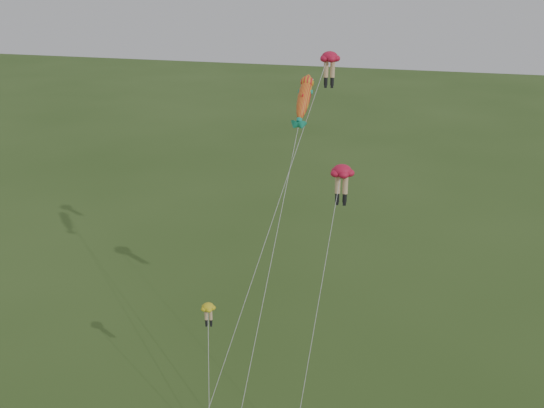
# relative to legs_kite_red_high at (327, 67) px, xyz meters

# --- Properties ---
(legs_kite_red_high) EXTENTS (5.90, 12.70, 21.45)m
(legs_kite_red_high) POSITION_rel_legs_kite_red_high_xyz_m (0.00, 0.00, 0.00)
(legs_kite_red_high) COLOR red
(legs_kite_red_high) RESTS_ON ground
(legs_kite_red_mid) EXTENTS (1.81, 9.57, 14.97)m
(legs_kite_red_mid) POSITION_rel_legs_kite_red_high_xyz_m (1.63, -2.77, -6.29)
(legs_kite_red_mid) COLOR red
(legs_kite_red_mid) RESTS_ON ground
(legs_kite_yellow) EXTENTS (1.66, 3.83, 7.83)m
(legs_kite_yellow) POSITION_rel_legs_kite_red_high_xyz_m (-4.94, -9.39, -13.39)
(legs_kite_yellow) COLOR yellow
(legs_kite_yellow) RESTS_ON ground
(fish_kite) EXTENTS (2.08, 12.25, 20.31)m
(fish_kite) POSITION_rel_legs_kite_red_high_xyz_m (-1.15, -1.44, -1.82)
(fish_kite) COLOR gold
(fish_kite) RESTS_ON ground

